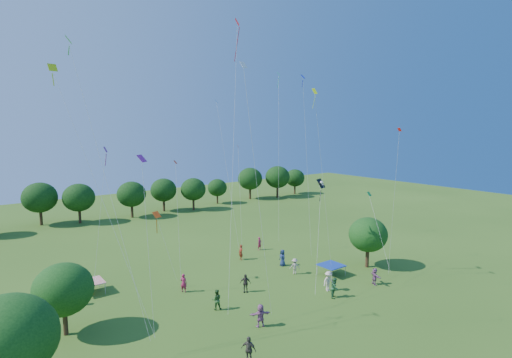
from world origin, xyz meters
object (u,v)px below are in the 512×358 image
object	(u,v)px
near_tree_east	(368,235)
pirate_kite	(321,186)
tent_red_stripe	(90,282)
tent_blue	(331,265)
near_tree_north	(63,289)
red_high_kite	(236,75)
near_tree_west	(8,339)

from	to	relation	value
near_tree_east	pirate_kite	world-z (taller)	pirate_kite
near_tree_east	tent_red_stripe	xyz separation A→B (m)	(-25.73, 10.90, -2.55)
near_tree_east	tent_blue	distance (m)	5.57
near_tree_north	tent_red_stripe	distance (m)	7.85
red_high_kite	near_tree_east	bearing A→B (deg)	-12.50
near_tree_west	red_high_kite	distance (m)	24.71
near_tree_east	tent_blue	xyz separation A→B (m)	(-4.90, 0.70, -2.55)
tent_red_stripe	tent_blue	bearing A→B (deg)	-26.09
near_tree_north	near_tree_east	bearing A→B (deg)	-8.36
tent_red_stripe	pirate_kite	xyz separation A→B (m)	(19.41, -9.90, 8.30)
tent_red_stripe	near_tree_east	bearing A→B (deg)	-22.96
tent_blue	tent_red_stripe	bearing A→B (deg)	153.91
tent_blue	red_high_kite	world-z (taller)	red_high_kite
near_tree_east	tent_blue	size ratio (longest dim) A/B	2.48
tent_blue	red_high_kite	bearing A→B (deg)	165.39
near_tree_north	near_tree_east	size ratio (longest dim) A/B	0.98
near_tree_west	red_high_kite	xyz separation A→B (m)	(18.44, 6.06, 15.29)
near_tree_east	pirate_kite	size ratio (longest dim) A/B	0.63
tent_blue	near_tree_east	bearing A→B (deg)	-8.13
red_high_kite	near_tree_north	bearing A→B (deg)	175.99
near_tree_west	near_tree_north	world-z (taller)	near_tree_west
near_tree_north	near_tree_east	distance (m)	29.52
near_tree_west	red_high_kite	bearing A→B (deg)	18.20
near_tree_north	tent_red_stripe	xyz separation A→B (m)	(3.47, 6.61, -2.41)
near_tree_east	tent_red_stripe	world-z (taller)	near_tree_east
near_tree_east	red_high_kite	bearing A→B (deg)	167.50
near_tree_west	tent_red_stripe	world-z (taller)	near_tree_west
tent_blue	red_high_kite	distance (m)	21.10
tent_red_stripe	red_high_kite	world-z (taller)	red_high_kite
near_tree_west	near_tree_east	xyz separation A→B (m)	(33.23, 2.78, -0.62)
near_tree_west	pirate_kite	xyz separation A→B (m)	(26.90, 3.78, 5.13)
near_tree_north	pirate_kite	xyz separation A→B (m)	(22.88, -3.29, 5.90)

